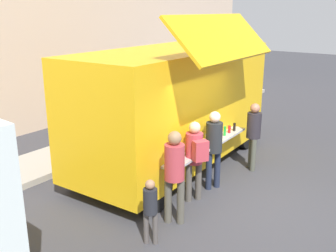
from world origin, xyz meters
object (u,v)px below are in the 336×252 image
food_truck_main (175,104)px  trash_bin (187,105)px  customer_front_ordering (214,143)px  child_near_queue (150,206)px  customer_extra_browsing (254,131)px  customer_mid_with_backpack (195,154)px  customer_rear_waiting (174,170)px

food_truck_main → trash_bin: bearing=27.8°
customer_front_ordering → child_near_queue: bearing=119.5°
trash_bin → child_near_queue: 8.16m
customer_extra_browsing → child_near_queue: customer_extra_browsing is taller
trash_bin → customer_mid_with_backpack: customer_mid_with_backpack is taller
customer_mid_with_backpack → child_near_queue: (-1.74, -0.24, -0.34)m
customer_extra_browsing → child_near_queue: 4.02m
customer_front_ordering → customer_mid_with_backpack: 0.76m
food_truck_main → customer_rear_waiting: food_truck_main is taller
trash_bin → customer_extra_browsing: bearing=-127.5°
food_truck_main → child_near_queue: bearing=-153.4°
customer_front_ordering → child_near_queue: (-2.49, -0.25, -0.35)m
customer_mid_with_backpack → customer_rear_waiting: (-0.95, -0.17, 0.03)m
customer_mid_with_backpack → customer_extra_browsing: size_ratio=1.01×
customer_rear_waiting → child_near_queue: size_ratio=1.52×
customer_rear_waiting → customer_extra_browsing: customer_rear_waiting is taller
customer_rear_waiting → child_near_queue: 0.87m
customer_mid_with_backpack → customer_extra_browsing: bearing=-65.6°
food_truck_main → customer_rear_waiting: 2.88m
customer_front_ordering → customer_mid_with_backpack: customer_front_ordering is taller
trash_bin → customer_extra_browsing: size_ratio=0.55×
customer_front_ordering → food_truck_main: bearing=1.5°
customer_front_ordering → trash_bin: bearing=-26.7°
food_truck_main → child_near_queue: size_ratio=5.06×
trash_bin → customer_rear_waiting: 7.47m
customer_mid_with_backpack → customer_rear_waiting: size_ratio=0.95×
food_truck_main → customer_mid_with_backpack: bearing=-135.2°
food_truck_main → child_near_queue: (-3.09, -1.71, -0.90)m
food_truck_main → customer_front_ordering: size_ratio=3.38×
customer_rear_waiting → customer_extra_browsing: size_ratio=1.06×
customer_mid_with_backpack → customer_extra_browsing: 2.29m
food_truck_main → customer_front_ordering: food_truck_main is taller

